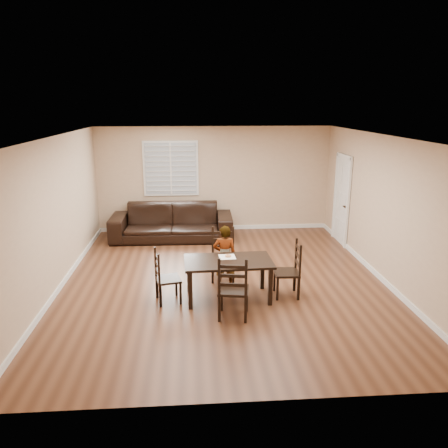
{
  "coord_description": "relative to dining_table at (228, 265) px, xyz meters",
  "views": [
    {
      "loc": [
        -0.56,
        -7.69,
        3.27
      ],
      "look_at": [
        0.04,
        0.43,
        1.0
      ],
      "focal_mm": 35.0,
      "sensor_mm": 36.0,
      "label": 1
    }
  ],
  "objects": [
    {
      "name": "napkin",
      "position": [
        -0.01,
        0.17,
        0.09
      ],
      "size": [
        0.29,
        0.29,
        0.0
      ],
      "primitive_type": "cube",
      "rotation": [
        0.0,
        0.0,
        0.06
      ],
      "color": "#F0E8CF",
      "rests_on": "dining_table"
    },
    {
      "name": "chair_left",
      "position": [
        -1.13,
        -0.06,
        -0.18
      ],
      "size": [
        0.48,
        0.5,
        0.93
      ],
      "rotation": [
        0.0,
        0.0,
        1.8
      ],
      "color": "black",
      "rests_on": "ground"
    },
    {
      "name": "room",
      "position": [
        0.01,
        0.94,
        1.2
      ],
      "size": [
        6.04,
        7.04,
        2.72
      ],
      "color": "tan",
      "rests_on": "ground"
    },
    {
      "name": "ground",
      "position": [
        -0.02,
        0.77,
        -0.61
      ],
      "size": [
        7.0,
        7.0,
        0.0
      ],
      "primitive_type": "plane",
      "color": "brown",
      "rests_on": "ground"
    },
    {
      "name": "chair_far",
      "position": [
        0.0,
        -0.8,
        -0.13
      ],
      "size": [
        0.53,
        0.51,
        1.04
      ],
      "rotation": [
        0.0,
        0.0,
        2.98
      ],
      "color": "black",
      "rests_on": "ground"
    },
    {
      "name": "child",
      "position": [
        -0.02,
        0.54,
        -0.03
      ],
      "size": [
        0.44,
        0.31,
        1.15
      ],
      "primitive_type": "imported",
      "rotation": [
        0.0,
        0.0,
        3.07
      ],
      "color": "gray",
      "rests_on": "ground"
    },
    {
      "name": "chair_near",
      "position": [
        -0.02,
        0.95,
        -0.15
      ],
      "size": [
        0.48,
        0.45,
        1.0
      ],
      "rotation": [
        0.0,
        0.0,
        -0.07
      ],
      "color": "black",
      "rests_on": "ground"
    },
    {
      "name": "donut",
      "position": [
        0.01,
        0.17,
        0.11
      ],
      "size": [
        0.11,
        0.11,
        0.04
      ],
      "color": "#D3854B",
      "rests_on": "napkin"
    },
    {
      "name": "chair_right",
      "position": [
        1.14,
        0.03,
        -0.16
      ],
      "size": [
        0.44,
        0.47,
        0.99
      ],
      "rotation": [
        0.0,
        0.0,
        -1.62
      ],
      "color": "black",
      "rests_on": "ground"
    },
    {
      "name": "sofa",
      "position": [
        -1.1,
        3.51,
        -0.17
      ],
      "size": [
        2.97,
        1.21,
        0.86
      ],
      "primitive_type": "imported",
      "rotation": [
        0.0,
        0.0,
        -0.02
      ],
      "color": "black",
      "rests_on": "ground"
    },
    {
      "name": "dining_table",
      "position": [
        0.0,
        0.0,
        0.0
      ],
      "size": [
        1.51,
        0.89,
        0.7
      ],
      "rotation": [
        0.0,
        0.0,
        0.04
      ],
      "color": "black",
      "rests_on": "ground"
    }
  ]
}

